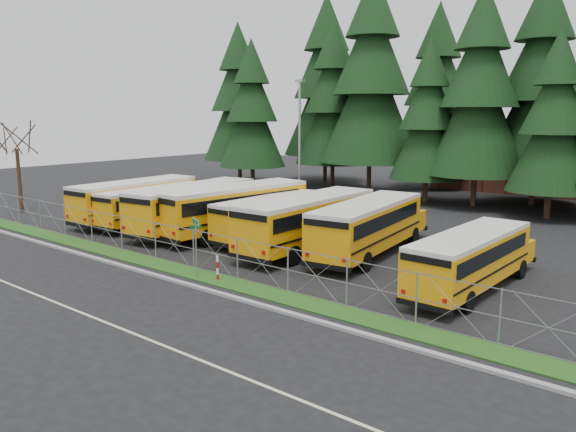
% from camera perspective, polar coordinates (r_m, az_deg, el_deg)
% --- Properties ---
extents(ground, '(120.00, 120.00, 0.00)m').
position_cam_1_polar(ground, '(28.40, -6.64, -5.23)').
color(ground, black).
rests_on(ground, ground).
extents(curb, '(50.00, 0.25, 0.12)m').
position_cam_1_polar(curb, '(26.39, -11.47, -6.46)').
color(curb, gray).
rests_on(curb, ground).
extents(grass_verge, '(50.00, 1.40, 0.06)m').
position_cam_1_polar(grass_verge, '(27.27, -9.20, -5.89)').
color(grass_verge, '#1A4413').
rests_on(grass_verge, ground).
extents(road_lane_line, '(50.00, 0.12, 0.01)m').
position_cam_1_polar(road_lane_line, '(23.76, -20.68, -9.00)').
color(road_lane_line, beige).
rests_on(road_lane_line, ground).
extents(chainlink_fence, '(44.00, 0.10, 2.00)m').
position_cam_1_polar(chainlink_fence, '(27.48, -8.17, -3.65)').
color(chainlink_fence, '#989BA0').
rests_on(chainlink_fence, ground).
extents(brick_building, '(22.00, 10.00, 6.00)m').
position_cam_1_polar(brick_building, '(60.82, 25.92, 5.03)').
color(brick_building, brown).
rests_on(brick_building, ground).
extents(bus_0, '(3.13, 11.24, 2.92)m').
position_cam_1_polar(bus_0, '(41.31, -14.83, 1.50)').
color(bus_0, '#EB9C07').
rests_on(bus_0, ground).
extents(bus_1, '(3.23, 10.25, 2.64)m').
position_cam_1_polar(bus_1, '(39.79, -13.20, 1.04)').
color(bus_1, '#EB9C07').
rests_on(bus_1, ground).
extents(bus_2, '(4.20, 11.95, 3.07)m').
position_cam_1_polar(bus_2, '(37.05, -9.16, 0.83)').
color(bus_2, '#EB9C07').
rests_on(bus_2, ground).
extents(bus_3, '(4.20, 12.33, 3.17)m').
position_cam_1_polar(bus_3, '(35.53, -4.96, 0.60)').
color(bus_3, '#EB9C07').
rests_on(bus_3, ground).
extents(bus_4, '(2.39, 10.03, 2.63)m').
position_cam_1_polar(bus_4, '(34.20, -1.21, -0.21)').
color(bus_4, '#EB9C07').
rests_on(bus_4, ground).
extents(bus_5, '(2.95, 11.74, 3.07)m').
position_cam_1_polar(bus_5, '(31.58, 2.46, -0.71)').
color(bus_5, '#EB9C07').
rests_on(bus_5, ground).
extents(bus_6, '(4.04, 11.54, 2.96)m').
position_cam_1_polar(bus_6, '(30.74, 8.37, -1.22)').
color(bus_6, '#EB9C07').
rests_on(bus_6, ground).
extents(bus_east, '(2.60, 9.96, 2.59)m').
position_cam_1_polar(bus_east, '(25.69, 18.27, -4.39)').
color(bus_east, '#EB9C07').
rests_on(bus_east, ground).
extents(street_sign, '(0.78, 0.52, 2.81)m').
position_cam_1_polar(street_sign, '(26.37, -9.35, -1.97)').
color(street_sign, '#989BA0').
rests_on(street_sign, ground).
extents(striped_bollard, '(0.11, 0.11, 1.20)m').
position_cam_1_polar(striped_bollard, '(26.13, -7.18, -5.27)').
color(striped_bollard, '#B20C0C').
rests_on(striped_bollard, ground).
extents(light_standard, '(0.70, 0.35, 10.14)m').
position_cam_1_polar(light_standard, '(44.26, 1.18, 7.68)').
color(light_standard, '#989BA0').
rests_on(light_standard, ground).
extents(conifer_0, '(7.80, 7.80, 17.25)m').
position_cam_1_polar(conifer_0, '(62.69, -5.02, 11.32)').
color(conifer_0, black).
rests_on(conifer_0, ground).
extents(conifer_1, '(6.76, 6.76, 14.94)m').
position_cam_1_polar(conifer_1, '(57.87, -3.68, 10.27)').
color(conifer_1, black).
rests_on(conifer_1, ground).
extents(conifer_2, '(7.64, 7.64, 16.91)m').
position_cam_1_polar(conifer_2, '(58.17, 4.63, 11.22)').
color(conifer_2, black).
rests_on(conifer_2, ground).
extents(conifer_3, '(9.28, 9.28, 20.53)m').
position_cam_1_polar(conifer_3, '(54.02, 8.46, 13.13)').
color(conifer_3, black).
rests_on(conifer_3, ground).
extents(conifer_4, '(6.27, 6.27, 13.88)m').
position_cam_1_polar(conifer_4, '(49.43, 14.05, 9.33)').
color(conifer_4, black).
rests_on(conifer_4, ground).
extents(conifer_5, '(8.07, 8.07, 17.84)m').
position_cam_1_polar(conifer_5, '(48.45, 18.86, 11.42)').
color(conifer_5, black).
rests_on(conifer_5, ground).
extents(conifer_6, '(6.14, 6.14, 13.58)m').
position_cam_1_polar(conifer_6, '(44.73, 25.43, 8.37)').
color(conifer_6, black).
rests_on(conifer_6, ground).
extents(conifer_10, '(9.21, 9.21, 20.36)m').
position_cam_1_polar(conifer_10, '(63.66, 3.88, 12.72)').
color(conifer_10, black).
rests_on(conifer_10, ground).
extents(conifer_11, '(8.35, 8.35, 18.46)m').
position_cam_1_polar(conifer_11, '(59.66, 14.84, 11.64)').
color(conifer_11, black).
rests_on(conifer_11, ground).
extents(conifer_12, '(8.56, 8.56, 18.93)m').
position_cam_1_polar(conifer_12, '(50.93, 24.26, 11.61)').
color(conifer_12, black).
rests_on(conifer_12, ground).
extents(bare_tree_1, '(4.91, 4.91, 7.01)m').
position_cam_1_polar(bare_tree_1, '(48.02, -25.71, 4.48)').
color(bare_tree_1, '#301D15').
rests_on(bare_tree_1, ground).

